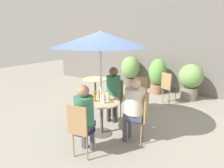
{
  "coord_description": "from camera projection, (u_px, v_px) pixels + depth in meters",
  "views": [
    {
      "loc": [
        1.75,
        -2.58,
        1.92
      ],
      "look_at": [
        -0.1,
        0.46,
        0.96
      ],
      "focal_mm": 28.0,
      "sensor_mm": 36.0,
      "label": 1
    }
  ],
  "objects": [
    {
      "name": "ground_plane",
      "position": [
        104.0,
        136.0,
        3.51
      ],
      "size": [
        20.0,
        20.0,
        0.0
      ],
      "primitive_type": "plane",
      "color": "gray"
    },
    {
      "name": "umbrella",
      "position": [
        100.0,
        40.0,
        3.12
      ],
      "size": [
        1.73,
        1.73,
        2.02
      ],
      "color": "silver",
      "rests_on": "ground_plane"
    },
    {
      "name": "beer_glass_0",
      "position": [
        104.0,
        99.0,
        3.28
      ],
      "size": [
        0.06,
        0.06,
        0.17
      ],
      "color": "silver",
      "rests_on": "cafe_table_near"
    },
    {
      "name": "potted_plant_1",
      "position": [
        157.0,
        75.0,
        6.0
      ],
      "size": [
        0.6,
        0.6,
        1.22
      ],
      "color": "#93664C",
      "rests_on": "ground_plane"
    },
    {
      "name": "bistro_chair_4",
      "position": [
        141.0,
        90.0,
        4.62
      ],
      "size": [
        0.41,
        0.43,
        0.93
      ],
      "rotation": [
        0.0,
        0.0,
        3.48
      ],
      "color": "#232847",
      "rests_on": "ground_plane"
    },
    {
      "name": "potted_plant_0",
      "position": [
        130.0,
        69.0,
        6.58
      ],
      "size": [
        0.7,
        0.7,
        1.23
      ],
      "color": "brown",
      "rests_on": "ground_plane"
    },
    {
      "name": "bistro_chair_3",
      "position": [
        168.0,
        86.0,
        5.06
      ],
      "size": [
        0.43,
        0.44,
        0.93
      ],
      "rotation": [
        0.0,
        0.0,
        2.69
      ],
      "color": "#232847",
      "rests_on": "ground_plane"
    },
    {
      "name": "seated_person_1",
      "position": [
        134.0,
        105.0,
        3.19
      ],
      "size": [
        0.41,
        0.37,
        1.22
      ],
      "rotation": [
        0.0,
        0.0,
        -1.39
      ],
      "color": "#42475B",
      "rests_on": "ground_plane"
    },
    {
      "name": "bistro_chair_0",
      "position": [
        80.0,
        127.0,
        2.74
      ],
      "size": [
        0.39,
        0.41,
        0.93
      ],
      "rotation": [
        0.0,
        0.0,
        -2.96
      ],
      "color": "#232847",
      "rests_on": "ground_plane"
    },
    {
      "name": "cafe_table_near",
      "position": [
        102.0,
        109.0,
        3.47
      ],
      "size": [
        0.75,
        0.75,
        0.71
      ],
      "color": "#514C47",
      "rests_on": "ground_plane"
    },
    {
      "name": "storefront_wall",
      "position": [
        162.0,
        49.0,
        6.19
      ],
      "size": [
        10.0,
        0.06,
        3.0
      ],
      "color": "slate",
      "rests_on": "ground_plane"
    },
    {
      "name": "beer_glass_3",
      "position": [
        94.0,
        97.0,
        3.37
      ],
      "size": [
        0.06,
        0.06,
        0.19
      ],
      "color": "#B28433",
      "rests_on": "cafe_table_near"
    },
    {
      "name": "seated_person_2",
      "position": [
        113.0,
        89.0,
        4.0
      ],
      "size": [
        0.32,
        0.35,
        1.27
      ],
      "rotation": [
        0.0,
        0.0,
        0.18
      ],
      "color": "#2D2D33",
      "rests_on": "ground_plane"
    },
    {
      "name": "beer_glass_2",
      "position": [
        99.0,
        94.0,
        3.52
      ],
      "size": [
        0.06,
        0.06,
        0.18
      ],
      "color": "#B28433",
      "rests_on": "cafe_table_near"
    },
    {
      "name": "bistro_chair_1",
      "position": [
        142.0,
        114.0,
        3.18
      ],
      "size": [
        0.41,
        0.39,
        0.93
      ],
      "rotation": [
        0.0,
        0.0,
        -1.39
      ],
      "color": "#232847",
      "rests_on": "ground_plane"
    },
    {
      "name": "cafe_table_far",
      "position": [
        95.0,
        84.0,
        5.26
      ],
      "size": [
        0.74,
        0.74,
        0.71
      ],
      "color": "#514C47",
      "rests_on": "ground_plane"
    },
    {
      "name": "potted_plant_2",
      "position": [
        190.0,
        80.0,
        5.41
      ],
      "size": [
        0.72,
        0.72,
        1.13
      ],
      "color": "slate",
      "rests_on": "ground_plane"
    },
    {
      "name": "bistro_chair_2",
      "position": [
        115.0,
        96.0,
        4.18
      ],
      "size": [
        0.39,
        0.41,
        0.93
      ],
      "rotation": [
        0.0,
        0.0,
        0.18
      ],
      "color": "#232847",
      "rests_on": "ground_plane"
    },
    {
      "name": "seated_person_0",
      "position": [
        85.0,
        113.0,
        2.83
      ],
      "size": [
        0.32,
        0.35,
        1.2
      ],
      "rotation": [
        0.0,
        0.0,
        3.32
      ],
      "color": "#42475B",
      "rests_on": "ground_plane"
    },
    {
      "name": "beer_glass_1",
      "position": [
        108.0,
        96.0,
        3.42
      ],
      "size": [
        0.06,
        0.06,
        0.19
      ],
      "color": "beige",
      "rests_on": "cafe_table_near"
    }
  ]
}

